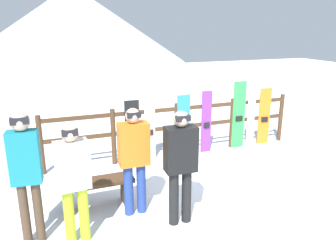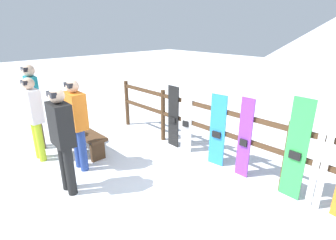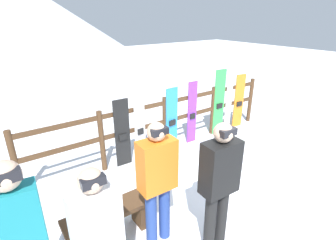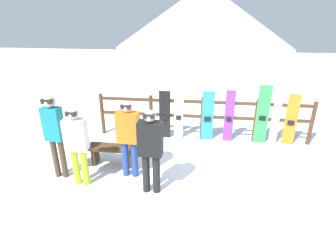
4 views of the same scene
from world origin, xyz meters
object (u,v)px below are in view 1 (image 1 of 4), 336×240
(snowboard_white, at_px, (150,129))
(snowboard_orange, at_px, (264,117))
(snowboard_blue, at_px, (183,126))
(person_orange, at_px, (134,154))
(snowboard_green, at_px, (239,115))
(snowboard_black_stripe, at_px, (132,132))
(bench, at_px, (98,188))
(person_teal, at_px, (26,167))
(person_white, at_px, (73,176))
(person_black, at_px, (181,160))
(snowboard_purple, at_px, (206,122))
(ski_pair_white, at_px, (251,111))

(snowboard_white, distance_m, snowboard_orange, 2.93)
(snowboard_blue, bearing_deg, person_orange, -130.23)
(snowboard_green, bearing_deg, snowboard_black_stripe, -180.00)
(bench, xyz_separation_m, person_teal, (-0.95, -0.61, 0.76))
(snowboard_blue, bearing_deg, person_teal, -145.11)
(bench, height_order, snowboard_orange, snowboard_orange)
(snowboard_black_stripe, height_order, snowboard_white, snowboard_white)
(person_white, bearing_deg, person_orange, 25.02)
(person_white, distance_m, snowboard_orange, 5.27)
(person_white, bearing_deg, person_black, -2.34)
(snowboard_purple, bearing_deg, snowboard_black_stripe, -180.00)
(person_teal, height_order, ski_pair_white, person_teal)
(person_white, distance_m, snowboard_blue, 3.49)
(snowboard_purple, bearing_deg, person_black, -124.37)
(snowboard_white, bearing_deg, person_teal, -137.03)
(bench, height_order, snowboard_purple, snowboard_purple)
(bench, relative_size, snowboard_purple, 0.80)
(snowboard_green, bearing_deg, person_teal, -154.39)
(person_orange, relative_size, person_teal, 0.93)
(person_teal, bearing_deg, ski_pair_white, 24.03)
(bench, bearing_deg, person_teal, -147.49)
(person_orange, distance_m, snowboard_blue, 2.56)
(snowboard_blue, bearing_deg, ski_pair_white, 0.11)
(snowboard_white, bearing_deg, person_black, -97.37)
(snowboard_white, distance_m, ski_pair_white, 2.55)
(snowboard_green, bearing_deg, person_black, -135.95)
(snowboard_blue, distance_m, snowboard_orange, 2.14)
(ski_pair_white, bearing_deg, snowboard_white, -179.92)
(person_teal, distance_m, ski_pair_white, 5.34)
(snowboard_green, distance_m, ski_pair_white, 0.36)
(snowboard_black_stripe, xyz_separation_m, snowboard_blue, (1.16, 0.00, 0.01))
(person_teal, distance_m, snowboard_orange, 5.70)
(ski_pair_white, bearing_deg, person_teal, -155.97)
(snowboard_black_stripe, bearing_deg, person_orange, -103.86)
(person_black, relative_size, snowboard_orange, 1.23)
(snowboard_orange, bearing_deg, person_black, -143.16)
(snowboard_white, bearing_deg, snowboard_green, 0.00)
(person_black, relative_size, ski_pair_white, 0.97)
(person_white, xyz_separation_m, snowboard_green, (3.97, 2.37, -0.17))
(snowboard_black_stripe, distance_m, ski_pair_white, 2.93)
(person_black, xyz_separation_m, snowboard_blue, (1.10, 2.43, -0.30))
(snowboard_green, xyz_separation_m, snowboard_orange, (0.73, -0.00, -0.10))
(person_orange, relative_size, person_black, 0.99)
(person_black, height_order, snowboard_green, person_black)
(snowboard_purple, xyz_separation_m, snowboard_orange, (1.58, -0.00, -0.02))
(person_white, bearing_deg, snowboard_orange, 26.74)
(person_orange, bearing_deg, person_black, -41.51)
(snowboard_green, bearing_deg, snowboard_orange, -0.01)
(snowboard_blue, bearing_deg, snowboard_black_stripe, -180.00)
(snowboard_green, relative_size, snowboard_orange, 1.15)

